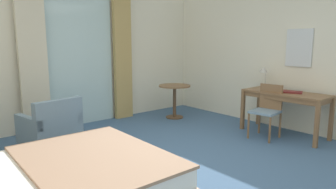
{
  "coord_description": "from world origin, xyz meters",
  "views": [
    {
      "loc": [
        -2.54,
        -2.76,
        1.62
      ],
      "look_at": [
        0.15,
        0.41,
        0.9
      ],
      "focal_mm": 32.4,
      "sensor_mm": 36.0,
      "label": 1
    }
  ],
  "objects_px": {
    "round_cafe_table": "(175,94)",
    "bed": "(56,189)",
    "desk_chair": "(267,108)",
    "desk_lamp": "(264,72)",
    "armchair_by_window": "(51,128)",
    "writing_desk": "(285,97)",
    "closed_book": "(292,92)"
  },
  "relations": [
    {
      "from": "armchair_by_window",
      "to": "writing_desk",
      "type": "bearing_deg",
      "value": -29.74
    },
    {
      "from": "bed",
      "to": "round_cafe_table",
      "type": "distance_m",
      "value": 3.97
    },
    {
      "from": "desk_chair",
      "to": "armchair_by_window",
      "type": "xyz_separation_m",
      "value": [
        -3.03,
        1.82,
        -0.19
      ]
    },
    {
      "from": "desk_lamp",
      "to": "round_cafe_table",
      "type": "relative_size",
      "value": 0.61
    },
    {
      "from": "bed",
      "to": "desk_lamp",
      "type": "xyz_separation_m",
      "value": [
        4.14,
        0.48,
        0.8
      ]
    },
    {
      "from": "round_cafe_table",
      "to": "bed",
      "type": "bearing_deg",
      "value": -147.66
    },
    {
      "from": "bed",
      "to": "armchair_by_window",
      "type": "relative_size",
      "value": 2.35
    },
    {
      "from": "bed",
      "to": "desk_lamp",
      "type": "distance_m",
      "value": 4.24
    },
    {
      "from": "desk_chair",
      "to": "round_cafe_table",
      "type": "distance_m",
      "value": 2.07
    },
    {
      "from": "bed",
      "to": "closed_book",
      "type": "distance_m",
      "value": 4.06
    },
    {
      "from": "armchair_by_window",
      "to": "round_cafe_table",
      "type": "bearing_deg",
      "value": 4.8
    },
    {
      "from": "writing_desk",
      "to": "desk_chair",
      "type": "bearing_deg",
      "value": 161.86
    },
    {
      "from": "desk_chair",
      "to": "desk_lamp",
      "type": "bearing_deg",
      "value": 39.72
    },
    {
      "from": "desk_chair",
      "to": "closed_book",
      "type": "height_order",
      "value": "desk_chair"
    },
    {
      "from": "closed_book",
      "to": "round_cafe_table",
      "type": "height_order",
      "value": "closed_book"
    },
    {
      "from": "desk_lamp",
      "to": "desk_chair",
      "type": "bearing_deg",
      "value": -140.28
    },
    {
      "from": "desk_lamp",
      "to": "round_cafe_table",
      "type": "height_order",
      "value": "desk_lamp"
    },
    {
      "from": "closed_book",
      "to": "bed",
      "type": "bearing_deg",
      "value": 155.35
    },
    {
      "from": "writing_desk",
      "to": "closed_book",
      "type": "height_order",
      "value": "closed_book"
    },
    {
      "from": "desk_chair",
      "to": "closed_book",
      "type": "xyz_separation_m",
      "value": [
        0.37,
        -0.22,
        0.26
      ]
    },
    {
      "from": "armchair_by_window",
      "to": "closed_book",
      "type": "bearing_deg",
      "value": -30.95
    },
    {
      "from": "round_cafe_table",
      "to": "desk_chair",
      "type": "bearing_deg",
      "value": -81.55
    },
    {
      "from": "closed_book",
      "to": "round_cafe_table",
      "type": "distance_m",
      "value": 2.38
    },
    {
      "from": "bed",
      "to": "armchair_by_window",
      "type": "distance_m",
      "value": 1.99
    },
    {
      "from": "desk_chair",
      "to": "armchair_by_window",
      "type": "relative_size",
      "value": 1.06
    },
    {
      "from": "bed",
      "to": "armchair_by_window",
      "type": "bearing_deg",
      "value": 71.64
    },
    {
      "from": "desk_lamp",
      "to": "closed_book",
      "type": "distance_m",
      "value": 0.7
    },
    {
      "from": "bed",
      "to": "writing_desk",
      "type": "height_order",
      "value": "bed"
    },
    {
      "from": "desk_lamp",
      "to": "round_cafe_table",
      "type": "bearing_deg",
      "value": 115.69
    },
    {
      "from": "desk_chair",
      "to": "desk_lamp",
      "type": "relative_size",
      "value": 2.08
    },
    {
      "from": "desk_chair",
      "to": "desk_lamp",
      "type": "xyz_separation_m",
      "value": [
        0.49,
        0.4,
        0.55
      ]
    },
    {
      "from": "desk_lamp",
      "to": "round_cafe_table",
      "type": "xyz_separation_m",
      "value": [
        -0.79,
        1.64,
        -0.54
      ]
    }
  ]
}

